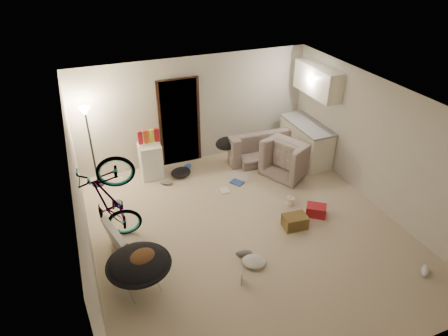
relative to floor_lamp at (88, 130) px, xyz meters
name	(u,v)px	position (x,y,z in m)	size (l,w,h in m)	color
floor	(247,231)	(2.40, -2.65, -1.32)	(5.50, 6.00, 0.02)	beige
ceiling	(252,104)	(2.40, -2.65, 1.20)	(5.50, 6.00, 0.02)	white
wall_back	(195,110)	(2.40, 0.36, -0.06)	(5.50, 0.02, 2.50)	beige
wall_front	(364,305)	(2.40, -5.66, -0.06)	(5.50, 0.02, 2.50)	beige
wall_left	(81,209)	(-0.36, -2.65, -0.06)	(0.02, 6.00, 2.50)	beige
wall_right	(380,146)	(5.16, -2.65, -0.06)	(0.02, 6.00, 2.50)	beige
doorway	(179,122)	(2.00, 0.32, -0.29)	(0.85, 0.10, 2.04)	black
door_trim	(180,123)	(2.00, 0.29, -0.29)	(0.97, 0.04, 2.10)	black
floor_lamp	(88,130)	(0.00, 0.00, 0.00)	(0.28, 0.28, 1.81)	black
kitchen_counter	(306,142)	(4.83, -0.65, -0.87)	(0.60, 1.50, 0.88)	white
counter_top	(308,125)	(4.83, -0.65, -0.41)	(0.64, 1.54, 0.04)	gray
kitchen_uppers	(318,80)	(4.96, -0.65, 0.64)	(0.38, 1.40, 0.65)	white
sofa	(263,147)	(3.92, -0.20, -1.04)	(1.86, 0.73, 0.54)	#3A4139
armchair	(292,159)	(4.23, -1.07, -0.99)	(0.97, 0.85, 0.63)	#3A4139
bicycle	(114,219)	(0.10, -2.03, -0.83)	(0.63, 1.82, 0.96)	black
book_asset	(241,286)	(1.75, -3.86, -1.30)	(0.17, 0.24, 0.02)	#A61920
mini_fridge	(151,161)	(1.18, -0.10, -0.91)	(0.47, 0.47, 0.80)	white
snack_box_0	(140,138)	(1.01, -0.10, -0.31)	(0.10, 0.07, 0.30)	#A61920
snack_box_1	(146,137)	(1.13, -0.10, -0.31)	(0.10, 0.07, 0.30)	#C54B18
snack_box_2	(151,136)	(1.25, -0.10, -0.31)	(0.10, 0.07, 0.30)	yellow
snack_box_3	(157,135)	(1.37, -0.10, -0.31)	(0.10, 0.07, 0.30)	#A61920
saucer_chair	(140,269)	(0.29, -3.33, -0.89)	(0.99, 0.99, 0.70)	silver
hoodie	(142,259)	(0.34, -3.36, -0.69)	(0.48, 0.40, 0.22)	brown
sofa_drape	(227,143)	(2.97, -0.20, -0.77)	(0.56, 0.46, 0.28)	black
tv_box	(119,242)	(0.10, -2.47, -1.01)	(0.11, 0.91, 0.60)	silver
drink_case_a	(295,222)	(3.27, -2.88, -1.18)	(0.44, 0.31, 0.25)	brown
drink_case_b	(316,210)	(3.84, -2.71, -1.20)	(0.38, 0.28, 0.22)	#A61920
juicer	(290,201)	(3.55, -2.23, -1.21)	(0.17, 0.17, 0.24)	white
newspaper	(240,176)	(3.03, -0.84, -1.30)	(0.40, 0.52, 0.01)	#B5AFA7
book_blue	(237,182)	(2.86, -1.09, -1.29)	(0.20, 0.28, 0.03)	#2E4CA7
book_white	(224,190)	(2.48, -1.27, -1.30)	(0.19, 0.25, 0.02)	silver
shoe_0	(187,167)	(2.00, -0.10, -1.25)	(0.30, 0.12, 0.11)	#2E4CA7
shoe_1	(166,183)	(1.39, -0.58, -1.26)	(0.28, 0.11, 0.10)	slate
shoe_3	(244,253)	(2.06, -3.24, -1.25)	(0.29, 0.12, 0.11)	slate
shoe_4	(425,271)	(4.64, -4.70, -1.25)	(0.29, 0.12, 0.11)	white
clothes_lump_b	(181,172)	(1.80, -0.31, -1.23)	(0.48, 0.42, 0.15)	black
clothes_lump_c	(254,261)	(2.13, -3.49, -1.25)	(0.40, 0.34, 0.12)	silver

